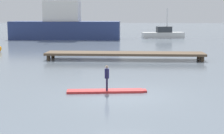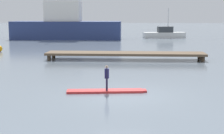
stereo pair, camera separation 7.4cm
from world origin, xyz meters
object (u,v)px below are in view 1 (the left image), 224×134
paddleboard_near (107,91)px  motor_boat_small_navy (163,34)px  fishing_boat_white_large (65,26)px  paddler_child_solo (107,76)px

paddleboard_near → motor_boat_small_navy: size_ratio=0.59×
paddleboard_near → fishing_boat_white_large: bearing=103.8°
motor_boat_small_navy → paddler_child_solo: bearing=-98.4°
motor_boat_small_navy → paddleboard_near: bearing=-98.4°
paddleboard_near → fishing_boat_white_large: (-8.32, 33.90, 1.76)m
paddler_child_solo → fishing_boat_white_large: size_ratio=0.08×
paddleboard_near → paddler_child_solo: paddler_child_solo is taller
paddler_child_solo → fishing_boat_white_large: 34.94m
paddler_child_solo → motor_boat_small_navy: motor_boat_small_navy is taller
paddler_child_solo → motor_boat_small_navy: (5.50, 37.38, -0.14)m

